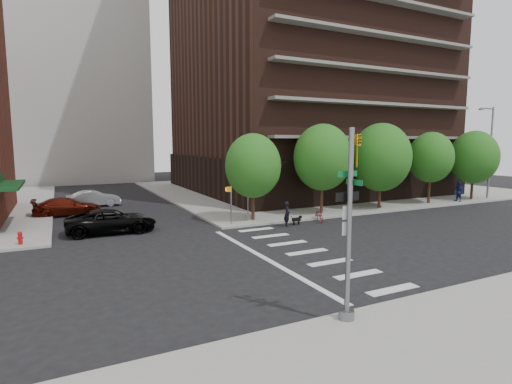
{
  "coord_description": "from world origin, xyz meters",
  "views": [
    {
      "loc": [
        -8.41,
        -17.01,
        5.71
      ],
      "look_at": [
        3.0,
        6.0,
        2.5
      ],
      "focal_mm": 28.0,
      "sensor_mm": 36.0,
      "label": 1
    }
  ],
  "objects_px": {
    "parked_car_black": "(111,221)",
    "scooter": "(319,215)",
    "parked_car_maroon": "(67,207)",
    "fire_hydrant": "(20,237)",
    "pedestrian_far": "(459,191)",
    "dog_walker": "(287,214)",
    "traffic_signal": "(349,240)",
    "parked_car_silver": "(94,199)"
  },
  "relations": [
    {
      "from": "parked_car_black",
      "to": "scooter",
      "type": "distance_m",
      "value": 14.24
    },
    {
      "from": "parked_car_black",
      "to": "parked_car_maroon",
      "type": "xyz_separation_m",
      "value": [
        -2.39,
        7.9,
        -0.05
      ]
    },
    {
      "from": "parked_car_maroon",
      "to": "parked_car_black",
      "type": "bearing_deg",
      "value": -162.97
    },
    {
      "from": "fire_hydrant",
      "to": "pedestrian_far",
      "type": "bearing_deg",
      "value": 0.06
    },
    {
      "from": "parked_car_black",
      "to": "dog_walker",
      "type": "distance_m",
      "value": 11.42
    },
    {
      "from": "traffic_signal",
      "to": "fire_hydrant",
      "type": "distance_m",
      "value": 18.42
    },
    {
      "from": "traffic_signal",
      "to": "scooter",
      "type": "bearing_deg",
      "value": 57.7
    },
    {
      "from": "fire_hydrant",
      "to": "parked_car_maroon",
      "type": "height_order",
      "value": "parked_car_maroon"
    },
    {
      "from": "dog_walker",
      "to": "pedestrian_far",
      "type": "relative_size",
      "value": 0.89
    },
    {
      "from": "parked_car_silver",
      "to": "pedestrian_far",
      "type": "bearing_deg",
      "value": -117.76
    },
    {
      "from": "parked_car_maroon",
      "to": "scooter",
      "type": "distance_m",
      "value": 19.52
    },
    {
      "from": "traffic_signal",
      "to": "parked_car_silver",
      "type": "relative_size",
      "value": 1.35
    },
    {
      "from": "dog_walker",
      "to": "pedestrian_far",
      "type": "xyz_separation_m",
      "value": [
        19.82,
        1.83,
        0.25
      ]
    },
    {
      "from": "parked_car_silver",
      "to": "dog_walker",
      "type": "relative_size",
      "value": 2.57
    },
    {
      "from": "parked_car_silver",
      "to": "traffic_signal",
      "type": "bearing_deg",
      "value": -174.37
    },
    {
      "from": "parked_car_black",
      "to": "fire_hydrant",
      "type": "bearing_deg",
      "value": 108.64
    },
    {
      "from": "parked_car_silver",
      "to": "pedestrian_far",
      "type": "relative_size",
      "value": 2.3
    },
    {
      "from": "traffic_signal",
      "to": "dog_walker",
      "type": "bearing_deg",
      "value": 66.65
    },
    {
      "from": "parked_car_maroon",
      "to": "pedestrian_far",
      "type": "xyz_separation_m",
      "value": [
        33.16,
        -9.31,
        0.4
      ]
    },
    {
      "from": "parked_car_maroon",
      "to": "parked_car_silver",
      "type": "relative_size",
      "value": 1.1
    },
    {
      "from": "parked_car_black",
      "to": "scooter",
      "type": "xyz_separation_m",
      "value": [
        13.97,
        -2.75,
        -0.27
      ]
    },
    {
      "from": "scooter",
      "to": "pedestrian_far",
      "type": "height_order",
      "value": "pedestrian_far"
    },
    {
      "from": "traffic_signal",
      "to": "pedestrian_far",
      "type": "bearing_deg",
      "value": 30.87
    },
    {
      "from": "traffic_signal",
      "to": "parked_car_black",
      "type": "height_order",
      "value": "traffic_signal"
    },
    {
      "from": "fire_hydrant",
      "to": "parked_car_maroon",
      "type": "relative_size",
      "value": 0.15
    },
    {
      "from": "traffic_signal",
      "to": "parked_car_black",
      "type": "distance_m",
      "value": 17.62
    },
    {
      "from": "parked_car_maroon",
      "to": "pedestrian_far",
      "type": "distance_m",
      "value": 34.44
    },
    {
      "from": "parked_car_maroon",
      "to": "traffic_signal",
      "type": "bearing_deg",
      "value": -162.82
    },
    {
      "from": "traffic_signal",
      "to": "dog_walker",
      "type": "distance_m",
      "value": 14.81
    },
    {
      "from": "dog_walker",
      "to": "pedestrian_far",
      "type": "distance_m",
      "value": 19.9
    },
    {
      "from": "fire_hydrant",
      "to": "parked_car_black",
      "type": "xyz_separation_m",
      "value": [
        4.9,
        1.45,
        0.21
      ]
    },
    {
      "from": "traffic_signal",
      "to": "fire_hydrant",
      "type": "height_order",
      "value": "traffic_signal"
    },
    {
      "from": "traffic_signal",
      "to": "fire_hydrant",
      "type": "xyz_separation_m",
      "value": [
        -10.03,
        15.29,
        -2.15
      ]
    },
    {
      "from": "parked_car_silver",
      "to": "dog_walker",
      "type": "xyz_separation_m",
      "value": [
        11.09,
        -14.88,
        0.13
      ]
    },
    {
      "from": "fire_hydrant",
      "to": "dog_walker",
      "type": "bearing_deg",
      "value": -6.48
    },
    {
      "from": "scooter",
      "to": "pedestrian_far",
      "type": "distance_m",
      "value": 16.86
    },
    {
      "from": "fire_hydrant",
      "to": "parked_car_black",
      "type": "relative_size",
      "value": 0.13
    },
    {
      "from": "scooter",
      "to": "dog_walker",
      "type": "distance_m",
      "value": 3.09
    },
    {
      "from": "parked_car_silver",
      "to": "pedestrian_far",
      "type": "distance_m",
      "value": 33.55
    },
    {
      "from": "fire_hydrant",
      "to": "dog_walker",
      "type": "xyz_separation_m",
      "value": [
        15.86,
        -1.8,
        0.31
      ]
    },
    {
      "from": "fire_hydrant",
      "to": "parked_car_silver",
      "type": "xyz_separation_m",
      "value": [
        4.77,
        13.08,
        0.18
      ]
    },
    {
      "from": "parked_car_maroon",
      "to": "parked_car_silver",
      "type": "distance_m",
      "value": 4.36
    }
  ]
}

